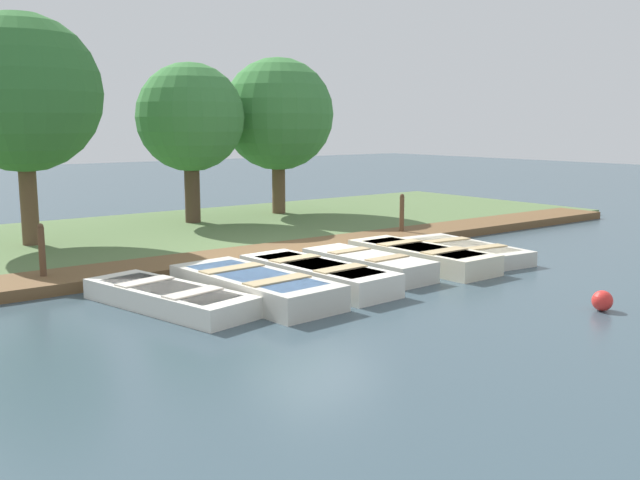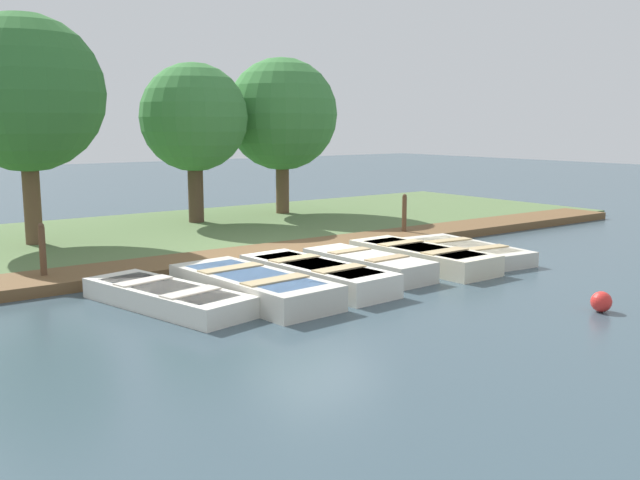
{
  "view_description": "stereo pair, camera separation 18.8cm",
  "coord_description": "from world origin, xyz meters",
  "views": [
    {
      "loc": [
        11.29,
        -8.52,
        2.83
      ],
      "look_at": [
        0.7,
        -0.39,
        0.65
      ],
      "focal_mm": 40.0,
      "sensor_mm": 36.0,
      "label": 1
    },
    {
      "loc": [
        11.41,
        -8.37,
        2.83
      ],
      "look_at": [
        0.7,
        -0.39,
        0.65
      ],
      "focal_mm": 40.0,
      "sensor_mm": 36.0,
      "label": 2
    }
  ],
  "objects": [
    {
      "name": "rowboat_2",
      "position": [
        1.54,
        -1.1,
        0.21
      ],
      "size": [
        3.25,
        1.28,
        0.43
      ],
      "rotation": [
        0.0,
        0.0,
        0.07
      ],
      "color": "silver",
      "rests_on": "ground_plane"
    },
    {
      "name": "rowboat_5",
      "position": [
        1.33,
        3.02,
        0.16
      ],
      "size": [
        3.02,
        1.49,
        0.33
      ],
      "rotation": [
        0.0,
        0.0,
        -0.1
      ],
      "color": "beige",
      "rests_on": "ground_plane"
    },
    {
      "name": "rowboat_4",
      "position": [
        1.4,
        1.63,
        0.21
      ],
      "size": [
        3.21,
        1.19,
        0.42
      ],
      "rotation": [
        0.0,
        0.0,
        0.02
      ],
      "color": "beige",
      "rests_on": "ground_plane"
    },
    {
      "name": "rowboat_3",
      "position": [
        1.36,
        0.25,
        0.21
      ],
      "size": [
        2.75,
        1.12,
        0.41
      ],
      "rotation": [
        0.0,
        0.0,
        0.05
      ],
      "color": "beige",
      "rests_on": "ground_plane"
    },
    {
      "name": "rowboat_1",
      "position": [
        1.65,
        -2.47,
        0.22
      ],
      "size": [
        3.32,
        1.49,
        0.43
      ],
      "rotation": [
        0.0,
        0.0,
        0.08
      ],
      "color": "beige",
      "rests_on": "ground_plane"
    },
    {
      "name": "mooring_post_far",
      "position": [
        -1.33,
        3.73,
        0.57
      ],
      "size": [
        0.11,
        0.11,
        1.13
      ],
      "color": "brown",
      "rests_on": "ground_plane"
    },
    {
      "name": "park_tree_left",
      "position": [
        -6.23,
        0.53,
        2.98
      ],
      "size": [
        2.91,
        2.91,
        4.46
      ],
      "color": "#4C3828",
      "rests_on": "ground_plane"
    },
    {
      "name": "dock_walkway",
      "position": [
        -1.19,
        0.0,
        0.1
      ],
      "size": [
        1.4,
        22.48,
        0.2
      ],
      "color": "brown",
      "rests_on": "ground_plane"
    },
    {
      "name": "buoy",
      "position": [
        5.52,
        1.36,
        0.16
      ],
      "size": [
        0.32,
        0.32,
        0.32
      ],
      "color": "red",
      "rests_on": "ground_plane"
    },
    {
      "name": "rowboat_0",
      "position": [
        1.31,
        -3.83,
        0.17
      ],
      "size": [
        3.28,
        1.68,
        0.35
      ],
      "rotation": [
        0.0,
        0.0,
        0.22
      ],
      "color": "silver",
      "rests_on": "ground_plane"
    },
    {
      "name": "park_tree_far_left",
      "position": [
        -5.13,
        -4.07,
        3.48
      ],
      "size": [
        3.45,
        3.45,
        5.22
      ],
      "color": "brown",
      "rests_on": "ground_plane"
    },
    {
      "name": "mooring_post_near",
      "position": [
        -1.33,
        -4.93,
        0.57
      ],
      "size": [
        0.11,
        0.11,
        1.13
      ],
      "color": "brown",
      "rests_on": "ground_plane"
    },
    {
      "name": "shore_bank",
      "position": [
        -5.0,
        0.0,
        0.08
      ],
      "size": [
        8.0,
        24.0,
        0.16
      ],
      "color": "#567042",
      "rests_on": "ground_plane"
    },
    {
      "name": "ground_plane",
      "position": [
        0.0,
        0.0,
        0.0
      ],
      "size": [
        80.0,
        80.0,
        0.0
      ],
      "primitive_type": "plane",
      "color": "#384C56"
    },
    {
      "name": "park_tree_center",
      "position": [
        -6.48,
        3.55,
        3.1
      ],
      "size": [
        3.31,
        3.31,
        4.77
      ],
      "color": "brown",
      "rests_on": "ground_plane"
    }
  ]
}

